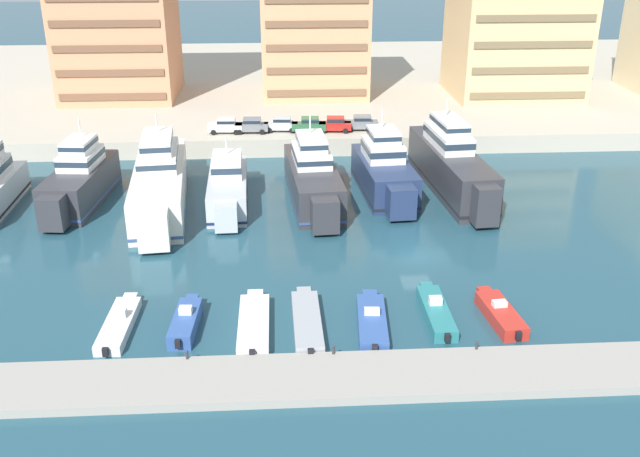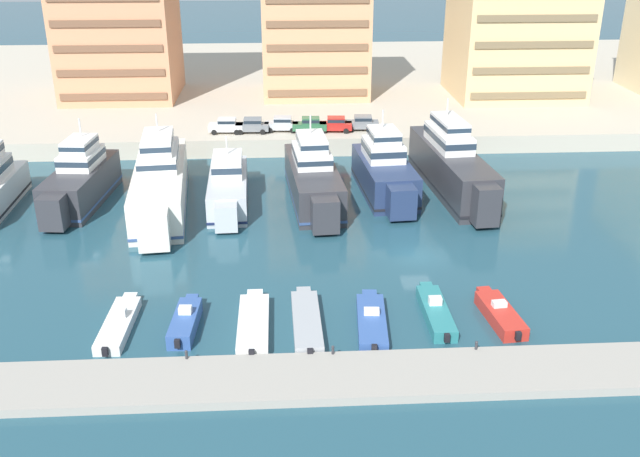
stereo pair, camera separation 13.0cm
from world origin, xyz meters
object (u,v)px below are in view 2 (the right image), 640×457
object	(u,v)px
motorboat_teal_center_right	(435,311)
car_red_center	(335,124)
motorboat_grey_center_left	(307,321)
car_grey_left	(252,125)
yacht_charcoal_left	(80,181)
motorboat_blue_center	(372,321)
yacht_charcoal_center	(313,178)
motorboat_white_mid_left	(254,323)
yacht_ivory_mid_left	(160,181)
yacht_charcoal_mid_right	(452,165)
yacht_navy_center_right	(385,171)
motorboat_red_mid_right	(500,314)
motorboat_white_far_left	(119,323)
car_grey_center_right	(362,122)
motorboat_blue_left	(185,321)
yacht_silver_center_left	(228,186)
car_silver_mid_left	(282,123)
car_white_far_left	(226,125)
car_green_center_left	(310,124)

from	to	relation	value
motorboat_teal_center_right	car_red_center	world-z (taller)	car_red_center
motorboat_grey_center_left	car_grey_left	world-z (taller)	car_grey_left
yacht_charcoal_left	car_red_center	distance (m)	31.22
motorboat_grey_center_left	motorboat_blue_center	bearing A→B (deg)	-2.59
yacht_charcoal_center	motorboat_white_mid_left	distance (m)	24.74
yacht_ivory_mid_left	yacht_charcoal_mid_right	bearing A→B (deg)	5.02
yacht_navy_center_right	motorboat_red_mid_right	xyz separation A→B (m)	(4.60, -25.41, -1.86)
yacht_charcoal_left	motorboat_white_far_left	bearing A→B (deg)	-70.88
yacht_ivory_mid_left	motorboat_grey_center_left	xyz separation A→B (m)	(13.37, -23.63, -2.05)
yacht_charcoal_mid_right	motorboat_teal_center_right	distance (m)	26.47
yacht_charcoal_left	car_grey_left	bearing A→B (deg)	45.45
car_grey_center_right	car_red_center	bearing A→B (deg)	-171.98
car_grey_center_right	yacht_charcoal_left	bearing A→B (deg)	-150.23
motorboat_white_mid_left	car_grey_center_right	world-z (taller)	car_grey_center_right
car_grey_center_right	motorboat_blue_left	bearing A→B (deg)	-112.08
motorboat_blue_left	yacht_silver_center_left	bearing A→B (deg)	86.18
motorboat_white_far_left	motorboat_grey_center_left	xyz separation A→B (m)	(12.95, -0.50, 0.02)
motorboat_white_mid_left	motorboat_white_far_left	bearing A→B (deg)	176.67
yacht_charcoal_mid_right	motorboat_grey_center_left	size ratio (longest dim) A/B	2.48
yacht_ivory_mid_left	car_red_center	bearing A→B (deg)	43.40
motorboat_red_mid_right	motorboat_white_far_left	bearing A→B (deg)	179.16
yacht_charcoal_center	motorboat_white_mid_left	world-z (taller)	yacht_charcoal_center
yacht_charcoal_left	yacht_navy_center_right	xyz separation A→B (m)	(30.32, 0.94, 0.04)
motorboat_grey_center_left	car_silver_mid_left	bearing A→B (deg)	91.78
car_white_far_left	car_green_center_left	bearing A→B (deg)	-0.88
car_white_far_left	yacht_charcoal_left	bearing A→B (deg)	-128.52
yacht_charcoal_left	car_red_center	world-z (taller)	yacht_charcoal_left
yacht_ivory_mid_left	yacht_navy_center_right	size ratio (longest dim) A/B	1.47
motorboat_grey_center_left	car_red_center	bearing A→B (deg)	82.86
yacht_charcoal_mid_right	motorboat_blue_center	xyz separation A→B (m)	(-11.50, -26.41, -2.33)
motorboat_red_mid_right	yacht_charcoal_mid_right	bearing A→B (deg)	84.78
motorboat_white_far_left	car_silver_mid_left	world-z (taller)	car_silver_mid_left
car_green_center_left	yacht_navy_center_right	bearing A→B (deg)	-66.02
motorboat_white_far_left	motorboat_white_mid_left	xyz separation A→B (m)	(9.29, -0.54, 0.01)
yacht_ivory_mid_left	car_silver_mid_left	distance (m)	21.73
car_white_far_left	car_red_center	size ratio (longest dim) A/B	0.99
motorboat_grey_center_left	car_silver_mid_left	distance (m)	41.80
motorboat_blue_left	car_white_far_left	bearing A→B (deg)	89.50
motorboat_red_mid_right	car_silver_mid_left	size ratio (longest dim) A/B	1.59
motorboat_red_mid_right	car_green_center_left	size ratio (longest dim) A/B	1.62
motorboat_grey_center_left	motorboat_blue_center	world-z (taller)	motorboat_blue_center
yacht_navy_center_right	motorboat_white_mid_left	size ratio (longest dim) A/B	1.86
car_white_far_left	car_green_center_left	distance (m)	10.06
yacht_silver_center_left	motorboat_blue_left	size ratio (longest dim) A/B	2.46
yacht_ivory_mid_left	car_red_center	xyz separation A→B (m)	(18.52, 17.51, 0.66)
yacht_charcoal_mid_right	motorboat_blue_left	distance (m)	35.71
motorboat_white_mid_left	car_silver_mid_left	world-z (taller)	car_silver_mid_left
yacht_charcoal_center	car_white_far_left	world-z (taller)	yacht_charcoal_center
car_silver_mid_left	car_grey_center_right	world-z (taller)	same
motorboat_red_mid_right	car_grey_center_right	bearing A→B (deg)	97.08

